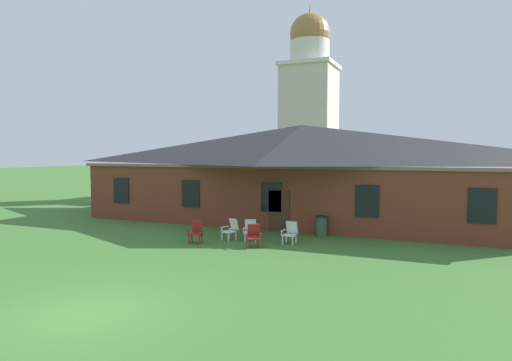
% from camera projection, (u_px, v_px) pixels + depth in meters
% --- Properties ---
extents(ground_plane, '(200.00, 200.00, 0.00)m').
position_uv_depth(ground_plane, '(83.00, 315.00, 10.88)').
color(ground_plane, '#3D702D').
extents(brick_building, '(24.81, 10.40, 5.68)m').
position_uv_depth(brick_building, '(301.00, 171.00, 26.94)').
color(brick_building, brown).
rests_on(brick_building, ground).
extents(dome_tower, '(5.18, 5.18, 18.33)m').
position_uv_depth(dome_tower, '(309.00, 108.00, 43.20)').
color(dome_tower, beige).
rests_on(dome_tower, ground).
extents(lawn_chair_by_porch, '(0.74, 0.79, 0.96)m').
position_uv_depth(lawn_chair_by_porch, '(196.00, 232.00, 19.63)').
color(lawn_chair_by_porch, maroon).
rests_on(lawn_chair_by_porch, ground).
extents(lawn_chair_near_door, '(0.79, 0.83, 0.96)m').
position_uv_depth(lawn_chair_near_door, '(231.00, 229.00, 20.32)').
color(lawn_chair_near_door, silver).
rests_on(lawn_chair_near_door, ground).
extents(lawn_chair_left_end, '(0.78, 0.83, 0.96)m').
position_uv_depth(lawn_chair_left_end, '(250.00, 230.00, 20.07)').
color(lawn_chair_left_end, silver).
rests_on(lawn_chair_left_end, ground).
extents(lawn_chair_middle, '(0.81, 0.85, 0.96)m').
position_uv_depth(lawn_chair_middle, '(254.00, 235.00, 18.78)').
color(lawn_chair_middle, maroon).
rests_on(lawn_chair_middle, ground).
extents(lawn_chair_right_end, '(0.66, 0.68, 0.96)m').
position_uv_depth(lawn_chair_right_end, '(290.00, 232.00, 19.49)').
color(lawn_chair_right_end, white).
rests_on(lawn_chair_right_end, ground).
extents(trash_bin, '(0.56, 0.56, 0.98)m').
position_uv_depth(trash_bin, '(322.00, 226.00, 21.17)').
color(trash_bin, '#335638').
rests_on(trash_bin, ground).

